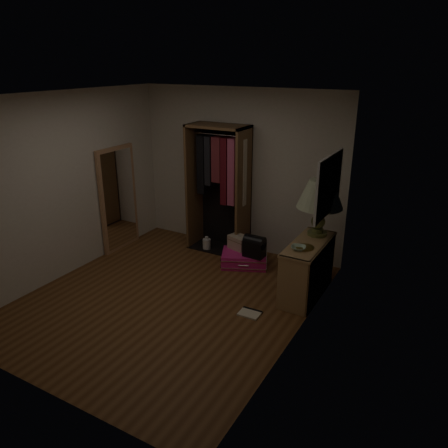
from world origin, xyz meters
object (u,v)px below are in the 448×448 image
at_px(pink_suitcase, 244,259).
at_px(black_bag, 254,246).
at_px(floor_mirror, 118,199).
at_px(white_jug, 207,244).
at_px(console_bookshelf, 308,267).
at_px(table_lamp, 320,195).
at_px(open_wardrobe, 221,179).
at_px(train_case, 239,242).

xyz_separation_m(pink_suitcase, black_bag, (0.19, -0.05, 0.28)).
distance_m(floor_mirror, pink_suitcase, 2.27).
height_order(pink_suitcase, white_jug, white_jug).
xyz_separation_m(console_bookshelf, table_lamp, (0.01, 0.28, 0.92)).
bearing_deg(white_jug, table_lamp, -8.14).
bearing_deg(open_wardrobe, train_case, -31.26).
distance_m(floor_mirror, white_jug, 1.62).
bearing_deg(white_jug, train_case, -10.68).
bearing_deg(table_lamp, console_bookshelf, -91.04).
bearing_deg(black_bag, open_wardrobe, 154.05).
xyz_separation_m(floor_mirror, white_jug, (1.31, 0.60, -0.75)).
bearing_deg(train_case, pink_suitcase, -14.06).
bearing_deg(train_case, console_bookshelf, -1.49).
distance_m(floor_mirror, table_lamp, 3.29).
bearing_deg(open_wardrobe, black_bag, -27.95).
relative_size(floor_mirror, table_lamp, 2.15).
height_order(pink_suitcase, train_case, train_case).
relative_size(open_wardrobe, black_bag, 6.10).
distance_m(open_wardrobe, train_case, 1.05).
xyz_separation_m(table_lamp, white_jug, (-1.94, 0.28, -1.21)).
bearing_deg(floor_mirror, console_bookshelf, 0.75).
distance_m(pink_suitcase, black_bag, 0.34).
distance_m(open_wardrobe, pink_suitcase, 1.32).
distance_m(console_bookshelf, black_bag, 0.98).
height_order(open_wardrobe, train_case, open_wardrobe).
relative_size(pink_suitcase, black_bag, 2.48).
xyz_separation_m(floor_mirror, table_lamp, (3.24, 0.32, 0.46)).
bearing_deg(open_wardrobe, table_lamp, -14.30).
bearing_deg(floor_mirror, white_jug, 24.66).
relative_size(open_wardrobe, floor_mirror, 1.21).
relative_size(open_wardrobe, pink_suitcase, 2.46).
bearing_deg(table_lamp, pink_suitcase, 176.61).
distance_m(open_wardrobe, table_lamp, 1.82).
distance_m(table_lamp, white_jug, 2.30).
relative_size(console_bookshelf, floor_mirror, 0.66).
bearing_deg(open_wardrobe, console_bookshelf, -22.58).
bearing_deg(console_bookshelf, train_case, 161.13).
bearing_deg(train_case, table_lamp, 10.60).
relative_size(pink_suitcase, train_case, 2.28).
relative_size(black_bag, white_jug, 1.45).
relative_size(pink_suitcase, table_lamp, 1.06).
height_order(train_case, table_lamp, table_lamp).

